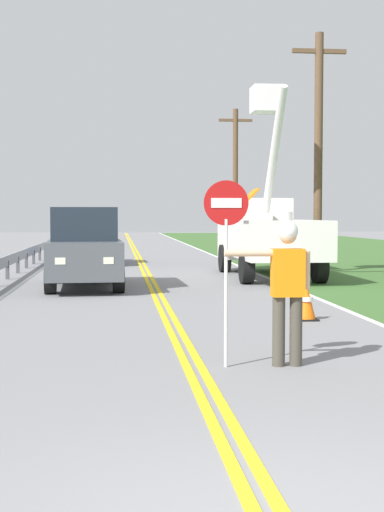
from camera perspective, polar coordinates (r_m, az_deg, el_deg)
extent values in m
cube|color=yellow|center=(24.12, -3.81, -1.32)|extent=(0.11, 110.00, 0.01)
cube|color=yellow|center=(24.13, -3.38, -1.32)|extent=(0.11, 110.00, 0.01)
cube|color=silver|center=(24.53, 4.84, -1.25)|extent=(0.12, 110.00, 0.01)
cube|color=silver|center=(24.25, -12.12, -1.36)|extent=(0.12, 110.00, 0.01)
cylinder|color=#474238|center=(9.34, 8.10, -5.82)|extent=(0.16, 0.16, 0.88)
cylinder|color=#474238|center=(9.30, 6.78, -5.85)|extent=(0.16, 0.16, 0.88)
cube|color=orange|center=(9.23, 7.47, -1.29)|extent=(0.40, 0.25, 0.60)
cylinder|color=beige|center=(9.12, 4.42, 0.24)|extent=(0.60, 0.10, 0.09)
cylinder|color=beige|center=(9.28, 8.92, -1.09)|extent=(0.09, 0.09, 0.48)
sphere|color=beige|center=(9.21, 7.50, 1.62)|extent=(0.22, 0.22, 0.22)
sphere|color=white|center=(9.21, 7.50, 1.94)|extent=(0.25, 0.25, 0.25)
cylinder|color=silver|center=(9.12, 2.66, -2.93)|extent=(0.04, 0.04, 1.85)
cylinder|color=#B71414|center=(9.07, 2.68, 4.15)|extent=(0.56, 0.03, 0.56)
cube|color=white|center=(9.05, 2.70, 4.15)|extent=(0.38, 0.01, 0.12)
cube|color=white|center=(21.44, 6.53, 1.33)|extent=(2.32, 4.61, 1.10)
cube|color=white|center=(24.81, 4.86, 2.16)|extent=(2.21, 2.11, 2.00)
cube|color=#1E2833|center=(25.82, 4.45, 2.87)|extent=(1.98, 0.07, 0.90)
cylinder|color=silver|center=(20.53, 7.08, 3.11)|extent=(0.56, 0.56, 0.24)
cylinder|color=silver|center=(21.77, 6.42, 8.02)|extent=(0.25, 2.58, 3.60)
cube|color=white|center=(23.13, 5.82, 12.06)|extent=(0.90, 0.90, 0.80)
cube|color=orange|center=(19.44, 4.25, 4.39)|extent=(0.60, 0.80, 0.59)
cylinder|color=black|center=(24.49, 2.57, -0.18)|extent=(0.32, 0.92, 0.92)
cylinder|color=black|center=(24.86, 7.27, -0.16)|extent=(0.32, 0.92, 0.92)
cylinder|color=black|center=(20.26, 4.28, -0.89)|extent=(0.32, 0.92, 0.92)
cylinder|color=black|center=(20.72, 9.90, -0.84)|extent=(0.32, 0.92, 0.92)
cube|color=#4C5156|center=(19.32, -8.37, -0.10)|extent=(2.04, 4.67, 0.92)
cube|color=#1E2833|center=(19.29, -8.39, 2.51)|extent=(1.74, 2.92, 0.84)
cube|color=#EAEACC|center=(17.05, -6.52, -0.36)|extent=(0.24, 0.07, 0.16)
cube|color=#EAEACC|center=(17.05, -10.24, -0.39)|extent=(0.24, 0.07, 0.16)
cylinder|color=black|center=(17.95, -5.75, -1.81)|extent=(0.31, 0.69, 0.68)
cylinder|color=black|center=(17.95, -10.98, -1.85)|extent=(0.31, 0.69, 0.68)
cylinder|color=black|center=(20.79, -6.10, -1.13)|extent=(0.31, 0.69, 0.68)
cylinder|color=black|center=(20.79, -10.62, -1.17)|extent=(0.31, 0.69, 0.68)
cube|color=navy|center=(28.87, -8.05, 0.78)|extent=(2.03, 4.18, 0.72)
cube|color=#1E2833|center=(29.10, -8.06, 2.13)|extent=(1.70, 1.80, 0.64)
cube|color=#EAEACC|center=(26.85, -6.83, 0.71)|extent=(0.24, 0.07, 0.16)
cube|color=#EAEACC|center=(26.84, -9.19, 0.69)|extent=(0.24, 0.07, 0.16)
cylinder|color=black|center=(27.64, -6.32, -0.07)|extent=(0.31, 0.69, 0.68)
cylinder|color=black|center=(27.63, -9.72, -0.09)|extent=(0.31, 0.69, 0.68)
cylinder|color=black|center=(30.18, -6.51, 0.20)|extent=(0.31, 0.69, 0.68)
cylinder|color=black|center=(30.16, -9.62, 0.18)|extent=(0.31, 0.69, 0.68)
cylinder|color=brown|center=(24.69, 9.82, 7.87)|extent=(0.28, 0.28, 7.87)
cube|color=brown|center=(25.19, 9.89, 15.46)|extent=(1.80, 0.14, 0.14)
cylinder|color=brown|center=(39.37, 3.40, 5.92)|extent=(0.28, 0.28, 7.56)
cube|color=brown|center=(39.65, 3.41, 10.52)|extent=(1.80, 0.14, 0.14)
cone|color=orange|center=(13.41, 8.89, -3.48)|extent=(0.36, 0.36, 0.70)
cylinder|color=white|center=(13.40, 8.90, -3.33)|extent=(0.25, 0.25, 0.08)
cube|color=black|center=(13.45, 8.88, -4.90)|extent=(0.40, 0.40, 0.03)
cube|color=#9EA0A3|center=(21.25, -14.65, -0.55)|extent=(0.06, 32.00, 0.32)
cube|color=#4C4C51|center=(22.39, -14.20, -1.07)|extent=(0.10, 0.10, 0.55)
cube|color=#4C4C51|center=(24.65, -13.43, -0.68)|extent=(0.10, 0.10, 0.55)
cube|color=#4C4C51|center=(26.92, -12.79, -0.35)|extent=(0.10, 0.10, 0.55)
cube|color=#4C4C51|center=(29.18, -12.25, -0.08)|extent=(0.10, 0.10, 0.55)
cube|color=#4C4C51|center=(31.45, -11.79, 0.16)|extent=(0.10, 0.10, 0.55)
cube|color=#4C4C51|center=(33.72, -11.39, 0.36)|extent=(0.10, 0.10, 0.55)
cube|color=#4C4C51|center=(36.00, -11.04, 0.54)|extent=(0.10, 0.10, 0.55)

